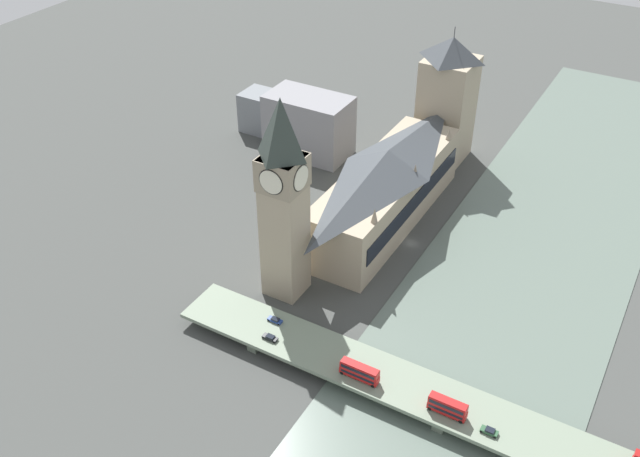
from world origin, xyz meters
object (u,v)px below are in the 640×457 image
(car_northbound_mid, at_px, (275,320))
(double_decker_bus_rear, at_px, (360,371))
(clock_tower, at_px, (283,197))
(double_decker_bus_mid, at_px, (448,406))
(parliament_hall, at_px, (386,187))
(car_northbound_tail, at_px, (270,337))
(victoria_tower, at_px, (447,100))
(road_bridge, at_px, (448,405))
(car_southbound_mid, at_px, (489,431))

(car_northbound_mid, bearing_deg, double_decker_bus_rear, 167.12)
(clock_tower, xyz_separation_m, double_decker_bus_mid, (-63.71, 25.31, -27.78))
(parliament_hall, distance_m, car_northbound_tail, 76.02)
(victoria_tower, height_order, road_bridge, victoria_tower)
(victoria_tower, relative_size, car_northbound_tail, 12.07)
(clock_tower, bearing_deg, double_decker_bus_mid, 158.33)
(car_northbound_tail, bearing_deg, car_northbound_mid, -68.01)
(double_decker_bus_mid, bearing_deg, victoria_tower, -67.49)
(road_bridge, height_order, car_northbound_tail, car_northbound_tail)
(victoria_tower, distance_m, double_decker_bus_mid, 141.23)
(clock_tower, xyz_separation_m, victoria_tower, (-10.09, -104.07, -9.59))
(double_decker_bus_mid, bearing_deg, car_southbound_mid, 177.55)
(parliament_hall, xyz_separation_m, road_bridge, (-52.73, 71.88, -10.58))
(road_bridge, bearing_deg, clock_tower, -19.11)
(clock_tower, bearing_deg, car_northbound_mid, 112.84)
(clock_tower, relative_size, car_northbound_tail, 14.58)
(car_northbound_tail, bearing_deg, road_bridge, -176.06)
(car_northbound_tail, relative_size, car_southbound_mid, 1.05)
(road_bridge, height_order, car_northbound_mid, car_northbound_mid)
(parliament_hall, distance_m, victoria_tower, 55.10)
(victoria_tower, bearing_deg, road_bridge, 112.75)
(parliament_hall, bearing_deg, car_southbound_mid, 130.53)
(victoria_tower, distance_m, car_southbound_mid, 146.59)
(parliament_hall, height_order, clock_tower, clock_tower)
(double_decker_bus_mid, relative_size, car_northbound_tail, 2.22)
(parliament_hall, xyz_separation_m, double_decker_bus_mid, (-53.56, 75.41, -7.09))
(parliament_hall, height_order, car_northbound_mid, parliament_hall)
(victoria_tower, height_order, double_decker_bus_rear, victoria_tower)
(parliament_hall, height_order, victoria_tower, victoria_tower)
(car_southbound_mid, bearing_deg, car_northbound_mid, -6.13)
(parliament_hall, distance_m, car_southbound_mid, 100.26)
(parliament_hall, height_order, road_bridge, parliament_hall)
(car_southbound_mid, bearing_deg, car_northbound_tail, -0.37)
(parliament_hall, xyz_separation_m, car_northbound_mid, (2.33, 68.67, -9.07))
(car_southbound_mid, bearing_deg, clock_tower, -18.97)
(clock_tower, xyz_separation_m, double_decker_bus_rear, (-39.11, 25.73, -27.87))
(clock_tower, height_order, car_northbound_tail, clock_tower)
(clock_tower, bearing_deg, road_bridge, 160.89)
(parliament_hall, relative_size, car_southbound_mid, 18.76)
(car_southbound_mid, bearing_deg, victoria_tower, -63.43)
(parliament_hall, bearing_deg, car_northbound_tail, 90.32)
(clock_tower, bearing_deg, victoria_tower, -95.54)
(double_decker_bus_mid, height_order, car_southbound_mid, double_decker_bus_mid)
(victoria_tower, bearing_deg, double_decker_bus_mid, 112.51)
(clock_tower, bearing_deg, car_southbound_mid, 161.03)
(car_northbound_mid, height_order, car_southbound_mid, car_southbound_mid)
(road_bridge, bearing_deg, victoria_tower, -67.25)
(clock_tower, height_order, road_bridge, clock_tower)
(victoria_tower, xyz_separation_m, car_southbound_mid, (-64.94, 129.87, -20.11))
(parliament_hall, bearing_deg, victoria_tower, -89.94)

